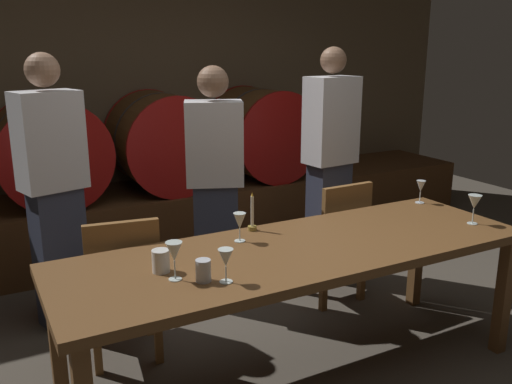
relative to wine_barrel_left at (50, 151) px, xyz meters
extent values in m
plane|color=#4C443A|center=(0.97, -2.31, -0.97)|extent=(9.06, 9.06, 0.00)
cube|color=brown|center=(0.97, 0.55, 0.46)|extent=(6.97, 0.24, 2.85)
cube|color=#4C2D16|center=(0.97, 0.00, -0.70)|extent=(6.27, 0.90, 0.54)
cylinder|color=brown|center=(0.00, 0.00, 0.00)|extent=(0.85, 0.74, 0.85)
cylinder|color=maroon|center=(0.00, -0.39, 0.00)|extent=(0.86, 0.03, 0.86)
cylinder|color=maroon|center=(0.00, 0.39, 0.00)|extent=(0.86, 0.03, 0.86)
cylinder|color=#2D2D33|center=(0.00, 0.00, 0.00)|extent=(0.85, 0.04, 0.85)
cylinder|color=brown|center=(0.94, 0.00, 0.00)|extent=(0.85, 0.74, 0.85)
cylinder|color=#9E1411|center=(0.94, -0.39, 0.00)|extent=(0.86, 0.03, 0.86)
cylinder|color=#9E1411|center=(0.94, 0.39, 0.00)|extent=(0.86, 0.03, 0.86)
cylinder|color=#2D2D33|center=(0.94, 0.00, 0.00)|extent=(0.85, 0.04, 0.85)
cylinder|color=brown|center=(1.93, 0.00, 0.00)|extent=(0.85, 0.74, 0.85)
cylinder|color=maroon|center=(1.93, -0.39, 0.00)|extent=(0.86, 0.03, 0.86)
cylinder|color=maroon|center=(1.93, 0.39, 0.00)|extent=(0.86, 0.03, 0.86)
cylinder|color=#2D2D33|center=(1.93, 0.00, 0.00)|extent=(0.85, 0.04, 0.85)
cube|color=brown|center=(0.90, -2.32, -0.23)|extent=(2.56, 0.83, 0.05)
cube|color=brown|center=(2.10, -2.68, -0.61)|extent=(0.07, 0.07, 0.71)
cube|color=brown|center=(-0.30, -1.97, -0.61)|extent=(0.07, 0.07, 0.71)
cube|color=brown|center=(2.10, -1.97, -0.61)|extent=(0.07, 0.07, 0.71)
cube|color=brown|center=(0.12, -1.64, -0.53)|extent=(0.45, 0.45, 0.04)
cube|color=brown|center=(0.09, -1.82, -0.30)|extent=(0.40, 0.10, 0.42)
cube|color=brown|center=(0.31, -1.50, -0.76)|extent=(0.05, 0.05, 0.42)
cube|color=brown|center=(-0.03, -1.45, -0.76)|extent=(0.05, 0.05, 0.42)
cube|color=brown|center=(0.26, -1.84, -0.76)|extent=(0.05, 0.05, 0.42)
cube|color=brown|center=(-0.08, -1.79, -0.76)|extent=(0.05, 0.05, 0.42)
cube|color=brown|center=(1.64, -1.58, -0.53)|extent=(0.41, 0.41, 0.04)
cube|color=brown|center=(1.64, -1.76, -0.30)|extent=(0.40, 0.05, 0.42)
cube|color=brown|center=(1.80, -1.40, -0.76)|extent=(0.05, 0.05, 0.42)
cube|color=brown|center=(1.46, -1.41, -0.76)|extent=(0.05, 0.05, 0.42)
cube|color=brown|center=(1.81, -1.74, -0.76)|extent=(0.05, 0.05, 0.42)
cube|color=brown|center=(1.47, -1.75, -0.76)|extent=(0.05, 0.05, 0.42)
cube|color=#33384C|center=(-0.13, -1.07, -0.51)|extent=(0.34, 0.27, 0.92)
cube|color=silver|center=(-0.13, -1.07, 0.25)|extent=(0.43, 0.33, 0.61)
sphere|color=tan|center=(-0.13, -1.07, 0.68)|extent=(0.21, 0.21, 0.21)
cube|color=#33384C|center=(0.88, -1.27, -0.53)|extent=(0.35, 0.30, 0.87)
cube|color=silver|center=(0.88, -1.27, 0.18)|extent=(0.44, 0.37, 0.56)
sphere|color=#8C664C|center=(0.88, -1.27, 0.59)|extent=(0.21, 0.21, 0.21)
cube|color=#33384C|center=(1.87, -1.23, -0.51)|extent=(0.32, 0.23, 0.91)
cube|color=silver|center=(1.87, -1.23, 0.27)|extent=(0.40, 0.28, 0.65)
sphere|color=#8C664C|center=(1.87, -1.23, 0.71)|extent=(0.19, 0.19, 0.19)
cylinder|color=olive|center=(0.80, -1.97, -0.19)|extent=(0.05, 0.05, 0.02)
cylinder|color=#EDE5CC|center=(0.80, -1.97, -0.09)|extent=(0.02, 0.02, 0.18)
cone|color=yellow|center=(0.80, -1.97, 0.01)|extent=(0.01, 0.01, 0.02)
cylinder|color=silver|center=(0.18, -2.41, -0.20)|extent=(0.06, 0.06, 0.00)
cylinder|color=silver|center=(0.18, -2.41, -0.16)|extent=(0.01, 0.01, 0.09)
cone|color=silver|center=(0.18, -2.41, -0.07)|extent=(0.08, 0.08, 0.09)
cylinder|color=silver|center=(0.37, -2.54, -0.20)|extent=(0.06, 0.06, 0.00)
cylinder|color=silver|center=(0.37, -2.54, -0.17)|extent=(0.01, 0.01, 0.07)
cone|color=silver|center=(0.37, -2.54, -0.09)|extent=(0.07, 0.07, 0.08)
cylinder|color=silver|center=(0.66, -2.10, -0.20)|extent=(0.06, 0.06, 0.00)
cylinder|color=silver|center=(0.66, -2.10, -0.17)|extent=(0.01, 0.01, 0.07)
cone|color=silver|center=(0.66, -2.10, -0.09)|extent=(0.07, 0.07, 0.09)
cylinder|color=silver|center=(2.01, -2.48, -0.20)|extent=(0.06, 0.06, 0.00)
cylinder|color=silver|center=(2.01, -2.48, -0.16)|extent=(0.01, 0.01, 0.09)
cone|color=silver|center=(2.01, -2.48, -0.07)|extent=(0.08, 0.08, 0.08)
cylinder|color=white|center=(2.06, -2.00, -0.20)|extent=(0.06, 0.06, 0.00)
cylinder|color=white|center=(2.06, -2.00, -0.17)|extent=(0.01, 0.01, 0.07)
cone|color=white|center=(2.06, -2.00, -0.09)|extent=(0.06, 0.06, 0.08)
cylinder|color=white|center=(0.15, -2.29, -0.15)|extent=(0.08, 0.08, 0.11)
cylinder|color=silver|center=(0.28, -2.49, -0.15)|extent=(0.07, 0.07, 0.10)
camera|label=1|loc=(-0.58, -4.59, 0.82)|focal=38.37mm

